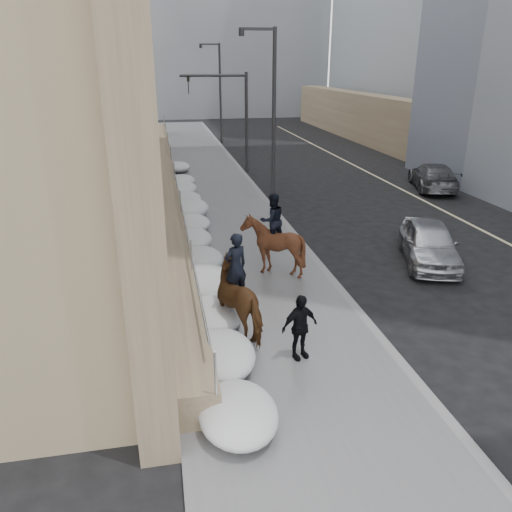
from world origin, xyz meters
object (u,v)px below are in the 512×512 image
Objects in this scene: mounted_horse_right at (272,241)px; car_silver at (429,243)px; mounted_horse_left at (243,296)px; pedestrian at (300,327)px; car_grey at (433,176)px.

mounted_horse_right is 0.62× the size of car_silver.
mounted_horse_left reaches higher than pedestrian.
mounted_horse_left is 0.53× the size of car_grey.
mounted_horse_left is 18.75m from car_grey.
mounted_horse_right is 0.54× the size of car_grey.
car_grey is (11.80, 15.06, -0.20)m from pedestrian.
car_grey is (11.31, 10.05, -0.49)m from mounted_horse_right.
pedestrian is 7.97m from car_silver.
mounted_horse_right is at bearing 58.75° from car_grey.
pedestrian is 19.14m from car_grey.
mounted_horse_left is 3.91m from mounted_horse_right.
car_silver is at bearing 77.16° from car_grey.
mounted_horse_right reaches higher than pedestrian.
pedestrian is 0.32× the size of car_grey.
car_silver is at bearing -177.57° from mounted_horse_left.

